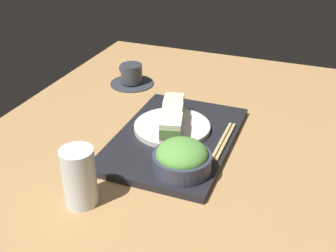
% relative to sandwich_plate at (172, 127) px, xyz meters
% --- Properties ---
extents(ground_plane, '(1.40, 1.00, 0.03)m').
position_rel_sandwich_plate_xyz_m(ground_plane, '(-0.05, -0.01, -0.04)').
color(ground_plane, tan).
extents(serving_tray, '(0.43, 0.29, 0.02)m').
position_rel_sandwich_plate_xyz_m(serving_tray, '(-0.03, -0.02, -0.02)').
color(serving_tray, black).
rests_on(serving_tray, ground_plane).
extents(sandwich_plate, '(0.20, 0.20, 0.01)m').
position_rel_sandwich_plate_xyz_m(sandwich_plate, '(0.00, 0.00, 0.00)').
color(sandwich_plate, silver).
rests_on(sandwich_plate, serving_tray).
extents(sandwich_near, '(0.09, 0.07, 0.05)m').
position_rel_sandwich_plate_xyz_m(sandwich_near, '(-0.06, -0.02, 0.03)').
color(sandwich_near, '#EFE5C1').
rests_on(sandwich_near, sandwich_plate).
extents(sandwich_middle, '(0.09, 0.07, 0.05)m').
position_rel_sandwich_plate_xyz_m(sandwich_middle, '(-0.00, 0.00, 0.03)').
color(sandwich_middle, '#EFE5C1').
rests_on(sandwich_middle, sandwich_plate).
extents(sandwich_far, '(0.09, 0.07, 0.05)m').
position_rel_sandwich_plate_xyz_m(sandwich_far, '(0.06, 0.02, 0.03)').
color(sandwich_far, beige).
rests_on(sandwich_far, sandwich_plate).
extents(salad_bowl, '(0.13, 0.13, 0.07)m').
position_rel_sandwich_plate_xyz_m(salad_bowl, '(-0.16, -0.09, 0.03)').
color(salad_bowl, '#33384C').
rests_on(salad_bowl, serving_tray).
extents(chopsticks_pair, '(0.18, 0.02, 0.01)m').
position_rel_sandwich_plate_xyz_m(chopsticks_pair, '(-0.01, -0.14, -0.00)').
color(chopsticks_pair, tan).
rests_on(chopsticks_pair, serving_tray).
extents(coffee_cup, '(0.14, 0.14, 0.07)m').
position_rel_sandwich_plate_xyz_m(coffee_cup, '(0.26, 0.24, 0.00)').
color(coffee_cup, '#333842').
rests_on(coffee_cup, ground_plane).
extents(drinking_glass, '(0.07, 0.07, 0.13)m').
position_rel_sandwich_plate_xyz_m(drinking_glass, '(-0.32, 0.08, 0.04)').
color(drinking_glass, silver).
rests_on(drinking_glass, ground_plane).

